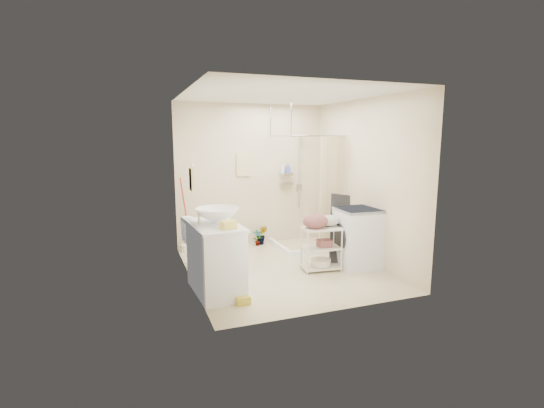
{
  "coord_description": "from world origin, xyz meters",
  "views": [
    {
      "loc": [
        -2.16,
        -5.4,
        1.99
      ],
      "look_at": [
        -0.09,
        0.25,
        0.97
      ],
      "focal_mm": 26.0,
      "sensor_mm": 36.0,
      "label": 1
    }
  ],
  "objects_px": {
    "vanity": "(215,258)",
    "washing_machine": "(358,237)",
    "toilet": "(209,242)",
    "laundry_rack": "(321,244)"
  },
  "relations": [
    {
      "from": "vanity",
      "to": "washing_machine",
      "type": "relative_size",
      "value": 1.12
    },
    {
      "from": "vanity",
      "to": "toilet",
      "type": "height_order",
      "value": "vanity"
    },
    {
      "from": "toilet",
      "to": "laundry_rack",
      "type": "relative_size",
      "value": 1.01
    },
    {
      "from": "vanity",
      "to": "toilet",
      "type": "bearing_deg",
      "value": 79.31
    },
    {
      "from": "toilet",
      "to": "laundry_rack",
      "type": "distance_m",
      "value": 1.72
    },
    {
      "from": "toilet",
      "to": "laundry_rack",
      "type": "height_order",
      "value": "toilet"
    },
    {
      "from": "washing_machine",
      "to": "vanity",
      "type": "bearing_deg",
      "value": -169.94
    },
    {
      "from": "toilet",
      "to": "laundry_rack",
      "type": "bearing_deg",
      "value": -116.97
    },
    {
      "from": "laundry_rack",
      "to": "toilet",
      "type": "bearing_deg",
      "value": 161.13
    },
    {
      "from": "vanity",
      "to": "washing_machine",
      "type": "bearing_deg",
      "value": 2.91
    }
  ]
}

